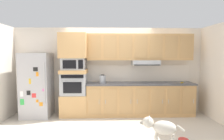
{
  "coord_description": "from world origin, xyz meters",
  "views": [
    {
      "loc": [
        -0.08,
        -4.59,
        1.73
      ],
      "look_at": [
        0.06,
        0.13,
        1.34
      ],
      "focal_mm": 30.58,
      "sensor_mm": 36.0,
      "label": 1
    }
  ],
  "objects_px": {
    "built_in_oven": "(74,84)",
    "screwdriver": "(182,83)",
    "refrigerator": "(37,85)",
    "electric_kettle": "(103,79)",
    "microwave": "(74,64)",
    "dog": "(161,128)"
  },
  "relations": [
    {
      "from": "microwave",
      "to": "dog",
      "type": "distance_m",
      "value": 3.0
    },
    {
      "from": "refrigerator",
      "to": "microwave",
      "type": "distance_m",
      "value": 1.17
    },
    {
      "from": "refrigerator",
      "to": "electric_kettle",
      "type": "height_order",
      "value": "refrigerator"
    },
    {
      "from": "screwdriver",
      "to": "dog",
      "type": "height_order",
      "value": "screwdriver"
    },
    {
      "from": "built_in_oven",
      "to": "screwdriver",
      "type": "bearing_deg",
      "value": -1.92
    },
    {
      "from": "built_in_oven",
      "to": "electric_kettle",
      "type": "xyz_separation_m",
      "value": [
        0.8,
        -0.05,
        0.13
      ]
    },
    {
      "from": "refrigerator",
      "to": "electric_kettle",
      "type": "bearing_deg",
      "value": 0.65
    },
    {
      "from": "screwdriver",
      "to": "microwave",
      "type": "bearing_deg",
      "value": 178.08
    },
    {
      "from": "microwave",
      "to": "dog",
      "type": "height_order",
      "value": "microwave"
    },
    {
      "from": "refrigerator",
      "to": "dog",
      "type": "distance_m",
      "value": 3.56
    },
    {
      "from": "electric_kettle",
      "to": "dog",
      "type": "bearing_deg",
      "value": -63.04
    },
    {
      "from": "built_in_oven",
      "to": "microwave",
      "type": "bearing_deg",
      "value": -0.77
    },
    {
      "from": "screwdriver",
      "to": "dog",
      "type": "bearing_deg",
      "value": -120.3
    },
    {
      "from": "built_in_oven",
      "to": "microwave",
      "type": "height_order",
      "value": "microwave"
    },
    {
      "from": "refrigerator",
      "to": "dog",
      "type": "bearing_deg",
      "value": -35.59
    },
    {
      "from": "microwave",
      "to": "electric_kettle",
      "type": "height_order",
      "value": "microwave"
    },
    {
      "from": "electric_kettle",
      "to": "built_in_oven",
      "type": "bearing_deg",
      "value": 176.63
    },
    {
      "from": "refrigerator",
      "to": "microwave",
      "type": "relative_size",
      "value": 2.73
    },
    {
      "from": "screwdriver",
      "to": "refrigerator",
      "type": "bearing_deg",
      "value": 179.52
    },
    {
      "from": "built_in_oven",
      "to": "screwdriver",
      "type": "distance_m",
      "value": 3.04
    },
    {
      "from": "screwdriver",
      "to": "electric_kettle",
      "type": "relative_size",
      "value": 0.7
    },
    {
      "from": "screwdriver",
      "to": "electric_kettle",
      "type": "bearing_deg",
      "value": 178.61
    }
  ]
}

